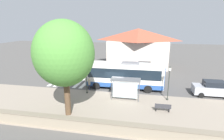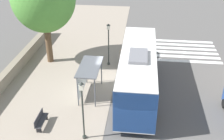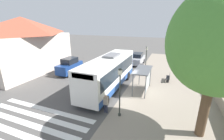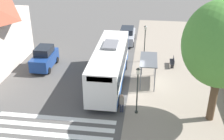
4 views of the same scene
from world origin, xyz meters
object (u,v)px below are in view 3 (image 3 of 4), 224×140
(parked_car_behind_bus, at_px, (137,59))
(bus, at_px, (109,72))
(bench, at_px, (168,77))
(parked_car_far_lane, at_px, (70,66))
(street_lamp_near, at_px, (146,59))
(bus_shelter, at_px, (144,73))
(pedestrian, at_px, (106,102))
(shade_tree, at_px, (219,42))
(street_lamp_far, at_px, (120,88))

(parked_car_behind_bus, bearing_deg, bus, 86.44)
(bench, distance_m, parked_car_far_lane, 13.07)
(street_lamp_near, bearing_deg, parked_car_far_lane, 16.03)
(bus_shelter, distance_m, bench, 4.86)
(pedestrian, height_order, shade_tree, shade_tree)
(bench, relative_size, street_lamp_near, 0.39)
(street_lamp_far, distance_m, shade_tree, 6.51)
(street_lamp_far, relative_size, shade_tree, 0.43)
(pedestrian, height_order, street_lamp_near, street_lamp_near)
(pedestrian, height_order, parked_car_far_lane, parked_car_far_lane)
(street_lamp_near, bearing_deg, parked_car_behind_bus, -67.21)
(street_lamp_far, distance_m, parked_car_behind_bus, 15.35)
(street_lamp_near, bearing_deg, shade_tree, 117.94)
(bus, distance_m, bench, 7.58)
(bench, bearing_deg, pedestrian, 64.13)
(bench, height_order, street_lamp_far, street_lamp_far)
(bus, distance_m, parked_car_far_lane, 7.45)
(bench, relative_size, parked_car_behind_bus, 0.35)
(bus_shelter, bearing_deg, parked_car_behind_bus, -74.11)
(street_lamp_far, relative_size, parked_car_behind_bus, 0.88)
(street_lamp_far, height_order, parked_car_far_lane, street_lamp_far)
(bench, distance_m, shade_tree, 10.71)
(street_lamp_near, relative_size, parked_car_far_lane, 1.01)
(bus, xyz_separation_m, parked_car_behind_bus, (-0.67, -10.76, -0.94))
(bus_shelter, bearing_deg, bench, -120.29)
(street_lamp_near, distance_m, parked_car_far_lane, 10.43)
(bus, bearing_deg, street_lamp_near, -119.10)
(shade_tree, relative_size, parked_car_behind_bus, 2.02)
(bus_shelter, height_order, shade_tree, shade_tree)
(bus, xyz_separation_m, bench, (-5.91, -4.54, -1.39))
(street_lamp_far, bearing_deg, bus_shelter, -100.19)
(bus, xyz_separation_m, street_lamp_near, (-2.96, -5.31, 0.51))
(bus, distance_m, bus_shelter, 3.62)
(bench, bearing_deg, bus_shelter, 59.71)
(bus, distance_m, parked_car_behind_bus, 10.82)
(parked_car_behind_bus, bearing_deg, street_lamp_near, 112.79)
(bus_shelter, bearing_deg, parked_car_far_lane, -10.29)
(bus_shelter, height_order, bench, bus_shelter)
(bench, bearing_deg, parked_car_far_lane, 9.16)
(street_lamp_far, bearing_deg, shade_tree, 179.61)
(pedestrian, distance_m, street_lamp_near, 9.95)
(bus_shelter, height_order, pedestrian, bus_shelter)
(bench, bearing_deg, street_lamp_near, -14.72)
(pedestrian, bearing_deg, bench, -115.87)
(bus, bearing_deg, bus_shelter, -171.44)
(bus_shelter, bearing_deg, shade_tree, 132.46)
(pedestrian, distance_m, bench, 9.97)
(bus, height_order, shade_tree, shade_tree)
(parked_car_far_lane, bearing_deg, bench, -170.84)
(bus_shelter, relative_size, parked_car_far_lane, 0.86)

